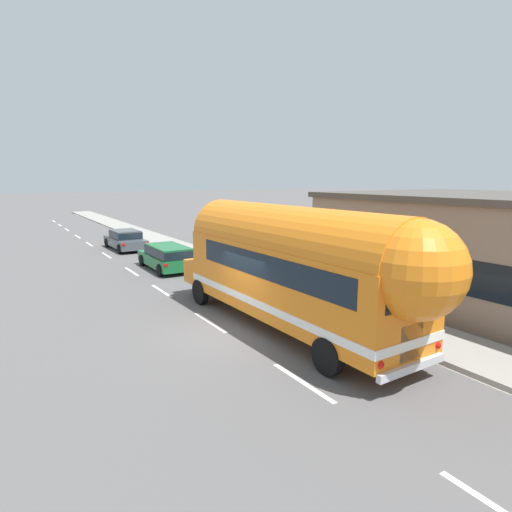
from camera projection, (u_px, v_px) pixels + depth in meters
The scene contains 6 objects.
ground_plane at pixel (227, 333), 13.92m from camera, with size 300.00×300.00×0.00m, color #565454.
lane_markings at pixel (168, 261), 25.92m from camera, with size 3.93×80.00×0.01m.
sidewalk_slab at pixel (223, 263), 24.89m from camera, with size 2.50×90.00×0.15m, color gray.
painted_bus at pixel (297, 264), 13.51m from camera, with size 2.76×12.02×4.12m.
car_lead at pixel (167, 256), 23.38m from camera, with size 1.97×4.56×1.37m.
car_second at pixel (125, 239), 30.14m from camera, with size 2.03×4.79×1.37m.
Camera 1 is at (-6.17, -11.76, 4.99)m, focal length 30.01 mm.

